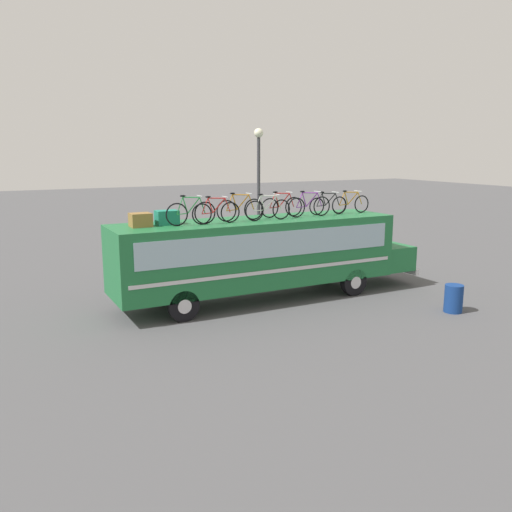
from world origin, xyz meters
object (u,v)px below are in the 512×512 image
Objects in this scene: rooftop_bicycle_2 at (216,212)px; rooftop_bicycle_3 at (240,209)px; bus at (264,253)px; rooftop_bicycle_4 at (268,209)px; rooftop_bicycle_6 at (309,206)px; luggage_bag_2 at (167,217)px; rooftop_bicycle_7 at (328,205)px; rooftop_bicycle_8 at (350,204)px; trash_bin at (454,299)px; luggage_bag_1 at (140,220)px; street_lamp at (259,181)px; rooftop_bicycle_5 at (282,206)px; rooftop_bicycle_1 at (191,213)px.

rooftop_bicycle_3 is (1.02, 0.30, 0.02)m from rooftop_bicycle_2.
rooftop_bicycle_4 is (-0.04, -0.36, 1.58)m from bus.
rooftop_bicycle_6 reaches higher than bus.
luggage_bag_2 is 0.43× the size of rooftop_bicycle_7.
rooftop_bicycle_7 is (2.78, 0.12, 1.56)m from bus.
rooftop_bicycle_2 is 0.99× the size of rooftop_bicycle_8.
rooftop_bicycle_4 is at bearing -20.93° from rooftop_bicycle_3.
rooftop_bicycle_7 reaches higher than trash_bin.
trash_bin is (9.17, -4.43, -2.65)m from luggage_bag_1.
rooftop_bicycle_8 is at bearing -0.52° from bus.
rooftop_bicycle_7 is (4.74, 0.44, -0.02)m from rooftop_bicycle_2.
rooftop_bicycle_3 is at bearing 176.77° from rooftop_bicycle_6.
street_lamp is at bearing 54.94° from rooftop_bicycle_3.
luggage_bag_1 is at bearing -173.92° from luggage_bag_2.
luggage_bag_1 is 6.13m from rooftop_bicycle_6.
luggage_bag_2 is 0.78× the size of trash_bin.
rooftop_bicycle_5 is (5.19, 0.07, 0.17)m from luggage_bag_1.
rooftop_bicycle_7 reaches higher than bus.
rooftop_bicycle_6 is 1.05× the size of rooftop_bicycle_8.
rooftop_bicycle_2 is 3.72m from rooftop_bicycle_6.
luggage_bag_1 is 7.15m from rooftop_bicycle_7.
rooftop_bicycle_7 is at bearing 2.48° from bus.
trash_bin is at bearing -27.84° from rooftop_bicycle_1.
rooftop_bicycle_5 is 6.64m from trash_bin.
rooftop_bicycle_1 reaches higher than rooftop_bicycle_5.
rooftop_bicycle_3 is 2.70m from rooftop_bicycle_6.
rooftop_bicycle_6 is (5.22, -0.39, 0.16)m from luggage_bag_2.
luggage_bag_1 is 10.52m from trash_bin.
rooftop_bicycle_5 is at bearing 10.57° from rooftop_bicycle_2.
rooftop_bicycle_1 is at bearing -174.41° from bus.
rooftop_bicycle_7 is (5.60, 0.40, -0.04)m from rooftop_bicycle_1.
rooftop_bicycle_8 is 0.28× the size of street_lamp.
rooftop_bicycle_7 is (1.02, 0.29, -0.03)m from rooftop_bicycle_6.
trash_bin is at bearing -36.76° from rooftop_bicycle_3.
rooftop_bicycle_7 is (3.72, 0.13, -0.04)m from rooftop_bicycle_3.
rooftop_bicycle_8 is (8.07, -0.17, 0.16)m from luggage_bag_1.
rooftop_bicycle_3 is 1.78m from rooftop_bicycle_5.
luggage_bag_1 is 0.38× the size of rooftop_bicycle_5.
rooftop_bicycle_2 is 1.07m from rooftop_bicycle_3.
trash_bin is at bearing -30.51° from rooftop_bicycle_2.
luggage_bag_2 is at bearing 160.10° from rooftop_bicycle_2.
luggage_bag_2 reaches higher than trash_bin.
street_lamp is at bearing 35.42° from luggage_bag_2.
rooftop_bicycle_3 is (1.88, 0.26, -0.00)m from rooftop_bicycle_1.
luggage_bag_2 is 0.41× the size of rooftop_bicycle_4.
rooftop_bicycle_3 is 1.04× the size of rooftop_bicycle_5.
bus is 5.03m from street_lamp.
rooftop_bicycle_3 is at bearing 143.24° from trash_bin.
bus is at bearing -166.10° from rooftop_bicycle_5.
rooftop_bicycle_6 is at bearing -164.41° from rooftop_bicycle_7.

